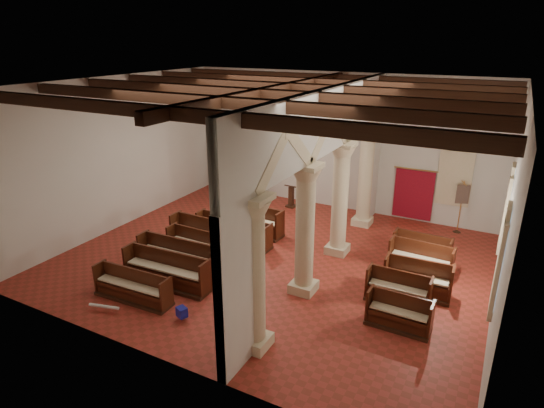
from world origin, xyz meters
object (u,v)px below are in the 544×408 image
at_px(processional_banner, 459,214).
at_px(aisle_pew_0, 399,317).
at_px(lectern, 291,198).
at_px(nave_pew_0, 133,290).
at_px(pipe_organ, 245,168).

height_order(processional_banner, aisle_pew_0, processional_banner).
distance_m(lectern, nave_pew_0, 9.29).
distance_m(processional_banner, aisle_pew_0, 7.54).
xyz_separation_m(lectern, processional_banner, (7.13, 0.54, 0.31)).
bearing_deg(nave_pew_0, pipe_organ, 99.30).
xyz_separation_m(nave_pew_0, aisle_pew_0, (7.29, 2.30, 0.01)).
height_order(processional_banner, nave_pew_0, processional_banner).
bearing_deg(pipe_organ, nave_pew_0, -78.32).
bearing_deg(pipe_organ, aisle_pew_0, -38.87).
relative_size(pipe_organ, processional_banner, 2.05).
xyz_separation_m(processional_banner, aisle_pew_0, (-0.60, -7.50, -0.44)).
xyz_separation_m(pipe_organ, lectern, (2.79, -0.55, -0.91)).
relative_size(pipe_organ, lectern, 3.97).
bearing_deg(aisle_pew_0, pipe_organ, 142.23).
bearing_deg(processional_banner, lectern, 162.73).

